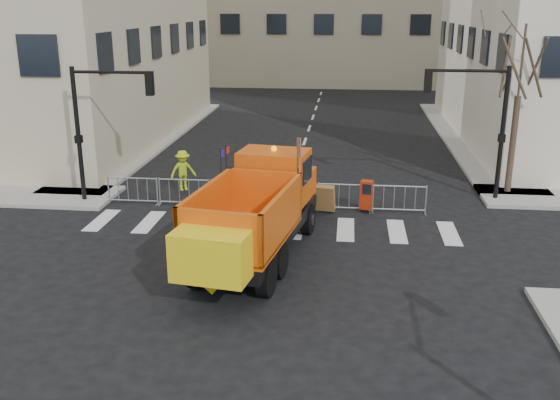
# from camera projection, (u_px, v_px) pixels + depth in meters

# --- Properties ---
(ground) EXTENTS (120.00, 120.00, 0.00)m
(ground) POSITION_uv_depth(u_px,v_px,m) (253.00, 295.00, 17.21)
(ground) COLOR black
(ground) RESTS_ON ground
(sidewalk_back) EXTENTS (64.00, 5.00, 0.15)m
(sidewalk_back) POSITION_uv_depth(u_px,v_px,m) (284.00, 200.00, 25.24)
(sidewalk_back) COLOR gray
(sidewalk_back) RESTS_ON ground
(traffic_light_left) EXTENTS (0.18, 0.18, 5.40)m
(traffic_light_left) POSITION_uv_depth(u_px,v_px,m) (78.00, 137.00, 24.33)
(traffic_light_left) COLOR black
(traffic_light_left) RESTS_ON ground
(traffic_light_right) EXTENTS (0.18, 0.18, 5.40)m
(traffic_light_right) POSITION_uv_depth(u_px,v_px,m) (502.00, 136.00, 24.50)
(traffic_light_right) COLOR black
(traffic_light_right) RESTS_ON ground
(crowd_barriers) EXTENTS (12.60, 0.60, 1.10)m
(crowd_barriers) POSITION_uv_depth(u_px,v_px,m) (263.00, 194.00, 24.32)
(crowd_barriers) COLOR #9EA0A5
(crowd_barriers) RESTS_ON ground
(street_tree) EXTENTS (3.00, 3.00, 7.50)m
(street_tree) POSITION_uv_depth(u_px,v_px,m) (517.00, 105.00, 25.06)
(street_tree) COLOR #382B21
(street_tree) RESTS_ON ground
(plow_truck) EXTENTS (4.07, 9.75, 3.68)m
(plow_truck) POSITION_uv_depth(u_px,v_px,m) (256.00, 211.00, 19.03)
(plow_truck) COLOR black
(plow_truck) RESTS_ON ground
(cop_a) EXTENTS (0.89, 0.87, 2.07)m
(cop_a) POSITION_uv_depth(u_px,v_px,m) (269.00, 187.00, 23.57)
(cop_a) COLOR black
(cop_a) RESTS_ON ground
(cop_b) EXTENTS (0.89, 0.74, 1.67)m
(cop_b) POSITION_uv_depth(u_px,v_px,m) (301.00, 193.00, 23.50)
(cop_b) COLOR black
(cop_b) RESTS_ON ground
(cop_c) EXTENTS (0.98, 1.31, 2.06)m
(cop_c) POSITION_uv_depth(u_px,v_px,m) (287.00, 188.00, 23.50)
(cop_c) COLOR black
(cop_c) RESTS_ON ground
(worker) EXTENTS (1.26, 1.10, 1.69)m
(worker) POSITION_uv_depth(u_px,v_px,m) (183.00, 170.00, 26.05)
(worker) COLOR #A7C016
(worker) RESTS_ON sidewalk_back
(newspaper_box) EXTENTS (0.53, 0.50, 1.10)m
(newspaper_box) POSITION_uv_depth(u_px,v_px,m) (367.00, 195.00, 23.77)
(newspaper_box) COLOR maroon
(newspaper_box) RESTS_ON sidewalk_back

